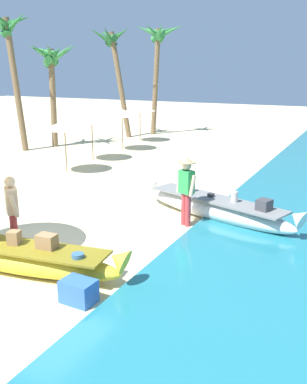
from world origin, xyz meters
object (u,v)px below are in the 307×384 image
palm_tree_leaning_seaward (114,51)px  cooler_box (79,291)px  palm_tree_far_behind (52,62)px  person_vendor_hatted (186,186)px  boat_yellow_foreground (22,257)px  person_tourist_customer (12,210)px  boat_white_midground (216,208)px  palm_tree_mid_cluster (10,43)px  palm_tree_tall_inland (158,44)px

palm_tree_leaning_seaward → cooler_box: (9.04, -16.05, -4.42)m
palm_tree_far_behind → person_vendor_hatted: bearing=-37.2°
boat_yellow_foreground → person_vendor_hatted: 4.21m
palm_tree_leaning_seaward → palm_tree_far_behind: 4.36m
person_vendor_hatted → person_tourist_customer: person_vendor_hatted is taller
person_tourist_customer → person_vendor_hatted: bearing=50.1°
boat_white_midground → palm_tree_far_behind: bearing=146.9°
person_tourist_customer → cooler_box: size_ratio=2.93×
person_tourist_customer → palm_tree_mid_cluster: size_ratio=0.26×
boat_white_midground → person_vendor_hatted: 1.13m
cooler_box → boat_yellow_foreground: bearing=167.0°
boat_white_midground → cooler_box: bearing=-98.2°
boat_yellow_foreground → palm_tree_leaning_seaward: 17.81m
boat_yellow_foreground → person_vendor_hatted: person_vendor_hatted is taller
palm_tree_tall_inland → cooler_box: (7.22, -17.79, -4.81)m
boat_white_midground → person_tourist_customer: person_tourist_customer is taller
boat_white_midground → palm_tree_mid_cluster: 13.60m
person_vendor_hatted → palm_tree_far_behind: 12.94m
boat_white_midground → person_vendor_hatted: bearing=-126.7°
palm_tree_leaning_seaward → boat_yellow_foreground: bearing=-64.5°
palm_tree_mid_cluster → palm_tree_far_behind: (1.09, 1.50, -0.81)m
person_vendor_hatted → palm_tree_tall_inland: 15.98m
palm_tree_leaning_seaward → palm_tree_far_behind: (-0.81, -4.24, -0.62)m
person_tourist_customer → palm_tree_far_behind: palm_tree_far_behind is taller
palm_tree_tall_inland → palm_tree_far_behind: bearing=-113.7°
cooler_box → person_tourist_customer: bearing=157.9°
boat_white_midground → palm_tree_leaning_seaward: 15.41m
cooler_box → palm_tree_far_behind: bearing=132.4°
person_tourist_customer → boat_white_midground: bearing=50.7°
palm_tree_far_behind → person_tourist_customer: bearing=-55.2°
palm_tree_mid_cluster → person_vendor_hatted: bearing=-28.8°
person_tourist_customer → palm_tree_leaning_seaward: (-6.63, 14.94, 3.70)m
boat_white_midground → cooler_box: boat_white_midground is taller
person_tourist_customer → palm_tree_far_behind: (-7.44, 10.70, 3.08)m
palm_tree_tall_inland → palm_tree_mid_cluster: palm_tree_mid_cluster is taller
person_vendor_hatted → palm_tree_far_behind: (-10.02, 7.61, 3.01)m
palm_tree_leaning_seaward → palm_tree_mid_cluster: (-1.90, -5.74, 0.19)m
boat_white_midground → cooler_box: (-0.71, -4.92, -0.12)m
palm_tree_leaning_seaward → palm_tree_mid_cluster: palm_tree_mid_cluster is taller
boat_yellow_foreground → person_tourist_customer: person_tourist_customer is taller
palm_tree_tall_inland → boat_yellow_foreground: bearing=-72.1°
person_tourist_customer → palm_tree_tall_inland: (-4.81, 16.68, 4.08)m
boat_white_midground → palm_tree_tall_inland: size_ratio=0.77×
person_tourist_customer → palm_tree_leaning_seaward: bearing=113.9°
palm_tree_leaning_seaward → cooler_box: 18.94m
person_vendor_hatted → palm_tree_mid_cluster: 13.24m
person_tourist_customer → palm_tree_far_behind: 13.39m
person_tourist_customer → cooler_box: bearing=-24.6°
boat_yellow_foreground → palm_tree_mid_cluster: (-9.32, 9.86, 4.51)m
person_tourist_customer → cooler_box: person_tourist_customer is taller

